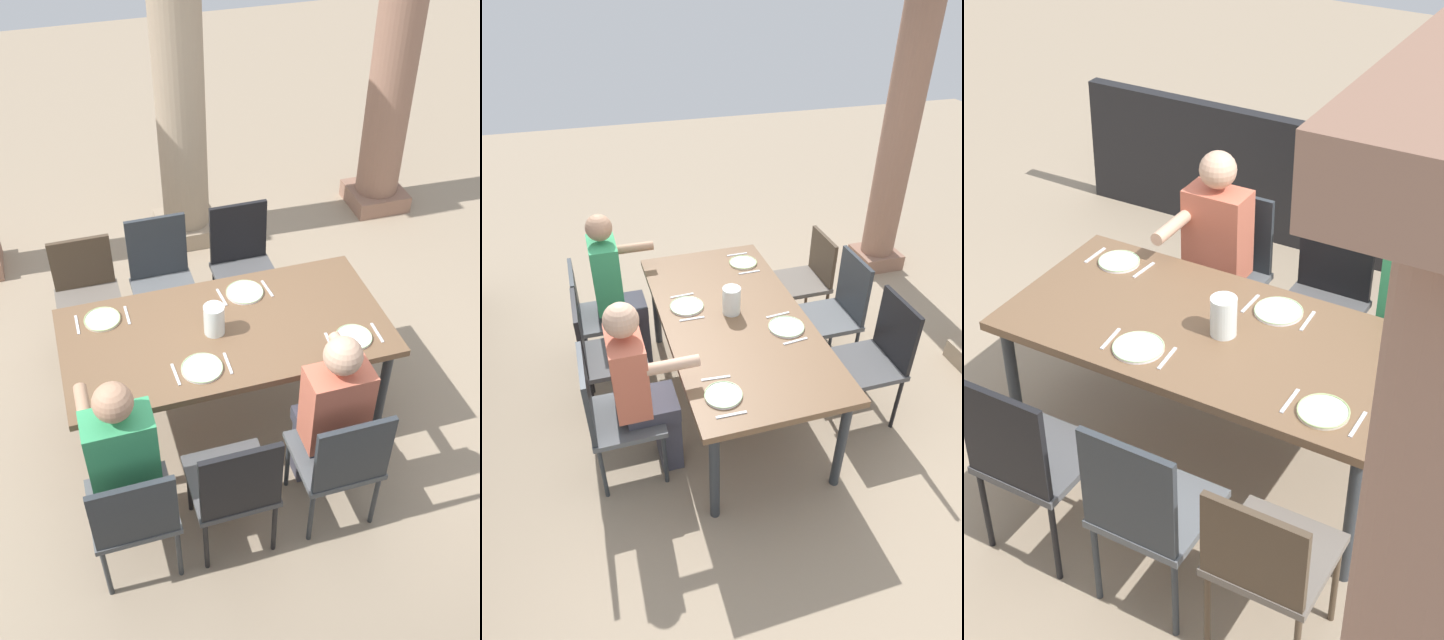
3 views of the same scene
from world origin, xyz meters
The scene contains 24 objects.
ground_plane centered at (0.00, 0.00, 0.00)m, with size 16.00×16.00×0.00m, color gray.
dining_table centered at (0.00, 0.00, 0.71)m, with size 1.94×0.95×0.78m.
chair_west_north centered at (-0.74, 0.89, 0.53)m, with size 0.44×0.44×0.89m.
chair_west_south centered at (-0.74, -0.90, 0.52)m, with size 0.44×0.44×0.89m.
chair_mid_north centered at (-0.21, 0.90, 0.54)m, with size 0.44×0.44×0.96m.
chair_mid_south centered at (-0.21, -0.90, 0.54)m, with size 0.44×0.44×0.94m.
chair_east_north centered at (0.38, 0.90, 0.55)m, with size 0.44×0.44×0.96m.
chair_east_south centered at (0.38, -0.90, 0.53)m, with size 0.44×0.44×0.93m.
diner_woman_green centered at (-0.74, -0.71, 0.69)m, with size 0.35×0.49×1.30m.
diner_man_white centered at (0.39, -0.70, 0.68)m, with size 0.35×0.49×1.27m.
patio_railing centered at (0.00, -2.16, 0.45)m, with size 4.34×0.10×0.90m, color black.
plate_0 centered at (-0.69, 0.29, 0.78)m, with size 0.22×0.22×0.02m.
fork_0 centered at (-0.84, 0.29, 0.78)m, with size 0.02×0.17×0.01m, color silver.
spoon_0 centered at (-0.54, 0.29, 0.78)m, with size 0.02×0.17×0.01m, color silver.
plate_1 centered at (-0.21, -0.28, 0.78)m, with size 0.23×0.23×0.02m.
fork_1 centered at (-0.36, -0.28, 0.78)m, with size 0.02×0.17×0.01m, color silver.
spoon_1 centered at (-0.06, -0.28, 0.78)m, with size 0.02×0.17×0.01m, color silver.
plate_2 centered at (0.21, 0.29, 0.78)m, with size 0.24×0.24×0.02m.
fork_2 centered at (0.06, 0.29, 0.78)m, with size 0.02×0.17×0.01m, color silver.
spoon_2 centered at (0.36, 0.29, 0.78)m, with size 0.02×0.17×0.01m, color silver.
plate_3 centered at (0.70, -0.29, 0.78)m, with size 0.22×0.22×0.02m.
fork_3 centered at (0.55, -0.29, 0.78)m, with size 0.02×0.17×0.01m, color silver.
spoon_3 centered at (0.85, -0.29, 0.78)m, with size 0.02×0.17×0.01m, color silver.
water_pitcher centered at (-0.07, 0.00, 0.86)m, with size 0.12×0.12×0.19m.
Camera 3 is at (-1.65, 3.00, 3.19)m, focal length 51.15 mm.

